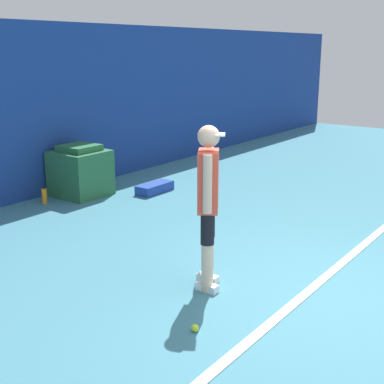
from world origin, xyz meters
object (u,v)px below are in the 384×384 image
object	(u,v)px
covered_chair	(81,172)
water_bottle	(44,196)
tennis_ball	(195,328)
equipment_bag	(155,188)
tennis_player	(208,199)

from	to	relation	value
covered_chair	water_bottle	xyz separation A→B (m)	(-0.70, 0.10, -0.28)
tennis_ball	equipment_bag	distance (m)	4.72
tennis_player	equipment_bag	size ratio (longest dim) A/B	2.38
tennis_ball	covered_chair	bearing A→B (deg)	59.11
equipment_bag	water_bottle	world-z (taller)	water_bottle
equipment_bag	water_bottle	bearing A→B (deg)	147.40
covered_chair	water_bottle	world-z (taller)	covered_chair
tennis_player	water_bottle	distance (m)	4.07
tennis_player	equipment_bag	bearing A→B (deg)	16.03
tennis_player	covered_chair	world-z (taller)	tennis_player
tennis_ball	covered_chair	distance (m)	4.92
covered_chair	water_bottle	bearing A→B (deg)	172.22
tennis_player	water_bottle	bearing A→B (deg)	43.30
tennis_player	covered_chair	size ratio (longest dim) A/B	1.97
covered_chair	tennis_player	bearing A→B (deg)	-114.11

